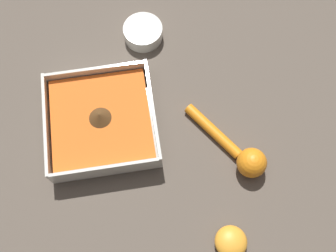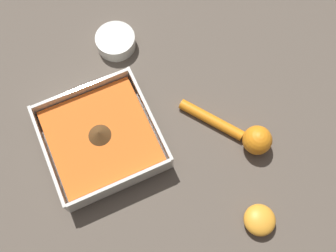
% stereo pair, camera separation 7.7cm
% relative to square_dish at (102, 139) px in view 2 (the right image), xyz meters
% --- Properties ---
extents(ground_plane, '(4.00, 4.00, 0.00)m').
position_rel_square_dish_xyz_m(ground_plane, '(0.00, -0.03, -0.02)').
color(ground_plane, brown).
extents(square_dish, '(0.21, 0.21, 0.06)m').
position_rel_square_dish_xyz_m(square_dish, '(0.00, 0.00, 0.00)').
color(square_dish, silver).
rests_on(square_dish, ground_plane).
extents(spice_bowl, '(0.09, 0.09, 0.03)m').
position_rel_square_dish_xyz_m(spice_bowl, '(0.20, -0.11, -0.01)').
color(spice_bowl, silver).
rests_on(spice_bowl, ground_plane).
extents(lemon_squeezer, '(0.17, 0.13, 0.06)m').
position_rel_square_dish_xyz_m(lemon_squeezer, '(-0.11, -0.26, 0.00)').
color(lemon_squeezer, orange).
rests_on(lemon_squeezer, ground_plane).
extents(lemon_half, '(0.06, 0.06, 0.03)m').
position_rel_square_dish_xyz_m(lemon_half, '(-0.26, -0.21, -0.01)').
color(lemon_half, orange).
rests_on(lemon_half, ground_plane).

